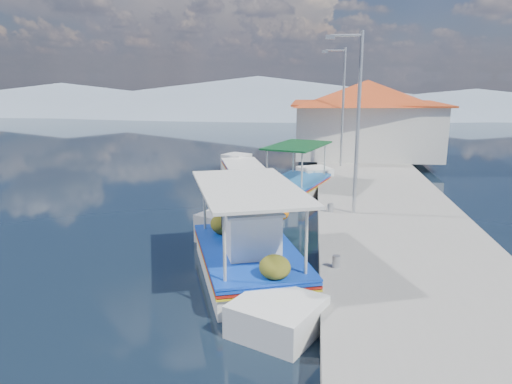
# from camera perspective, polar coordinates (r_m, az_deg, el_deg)

# --- Properties ---
(ground) EXTENTS (160.00, 160.00, 0.00)m
(ground) POSITION_cam_1_polar(r_m,az_deg,el_deg) (15.40, -5.40, -5.74)
(ground) COLOR black
(ground) RESTS_ON ground
(quay) EXTENTS (5.00, 44.00, 0.50)m
(quay) POSITION_cam_1_polar(r_m,az_deg,el_deg) (20.94, 14.21, -0.19)
(quay) COLOR gray
(quay) RESTS_ON ground
(bollards) EXTENTS (0.20, 17.20, 0.30)m
(bollards) POSITION_cam_1_polar(r_m,az_deg,el_deg) (19.95, 8.55, 0.59)
(bollards) COLOR #A5A8AD
(bollards) RESTS_ON quay
(main_caique) EXTENTS (4.09, 7.67, 2.68)m
(main_caique) POSITION_cam_1_polar(r_m,az_deg,el_deg) (12.57, -0.67, -7.70)
(main_caique) COLOR silver
(main_caique) RESTS_ON ground
(caique_green_canopy) EXTENTS (3.33, 6.28, 2.48)m
(caique_green_canopy) POSITION_cam_1_polar(r_m,az_deg,el_deg) (21.15, 4.80, 0.65)
(caique_green_canopy) COLOR silver
(caique_green_canopy) RESTS_ON ground
(caique_blue_hull) EXTENTS (2.97, 5.90, 1.10)m
(caique_blue_hull) POSITION_cam_1_polar(r_m,az_deg,el_deg) (25.00, -1.55, 2.52)
(caique_blue_hull) COLOR silver
(caique_blue_hull) RESTS_ON ground
(harbor_building) EXTENTS (10.49, 10.49, 4.40)m
(harbor_building) POSITION_cam_1_polar(r_m,az_deg,el_deg) (29.44, 12.95, 8.73)
(harbor_building) COLOR silver
(harbor_building) RESTS_ON quay
(lamp_post_near) EXTENTS (1.21, 0.14, 6.00)m
(lamp_post_near) POSITION_cam_1_polar(r_m,az_deg,el_deg) (16.29, 11.74, 8.98)
(lamp_post_near) COLOR #A5A8AD
(lamp_post_near) RESTS_ON quay
(lamp_post_far) EXTENTS (1.21, 0.14, 6.00)m
(lamp_post_far) POSITION_cam_1_polar(r_m,az_deg,el_deg) (25.26, 10.11, 10.57)
(lamp_post_far) COLOR #A5A8AD
(lamp_post_far) RESTS_ON quay
(mountain_ridge) EXTENTS (171.40, 96.00, 5.50)m
(mountain_ridge) POSITION_cam_1_polar(r_m,az_deg,el_deg) (70.34, 9.84, 10.86)
(mountain_ridge) COLOR gray
(mountain_ridge) RESTS_ON ground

